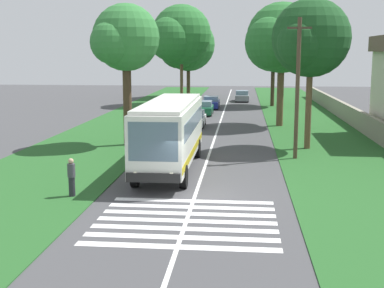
# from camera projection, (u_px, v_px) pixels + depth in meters

# --- Properties ---
(ground) EXTENTS (160.00, 160.00, 0.00)m
(ground) POSITION_uv_depth(u_px,v_px,m) (194.00, 197.00, 22.87)
(ground) COLOR #424244
(grass_verge_left) EXTENTS (120.00, 8.00, 0.04)m
(grass_verge_left) POSITION_uv_depth(u_px,v_px,m) (102.00, 139.00, 38.36)
(grass_verge_left) COLOR #235623
(grass_verge_left) RESTS_ON ground
(grass_verge_right) EXTENTS (120.00, 8.00, 0.04)m
(grass_verge_right) POSITION_uv_depth(u_px,v_px,m) (330.00, 143.00, 36.79)
(grass_verge_right) COLOR #235623
(grass_verge_right) RESTS_ON ground
(centre_line) EXTENTS (110.00, 0.16, 0.01)m
(centre_line) POSITION_uv_depth(u_px,v_px,m) (214.00, 141.00, 37.58)
(centre_line) COLOR silver
(centre_line) RESTS_ON ground
(coach_bus) EXTENTS (11.16, 2.62, 3.73)m
(coach_bus) POSITION_uv_depth(u_px,v_px,m) (171.00, 130.00, 28.05)
(coach_bus) COLOR silver
(coach_bus) RESTS_ON ground
(zebra_crossing) EXTENTS (5.85, 6.80, 0.01)m
(zebra_crossing) POSITION_uv_depth(u_px,v_px,m) (186.00, 221.00, 19.67)
(zebra_crossing) COLOR silver
(zebra_crossing) RESTS_ON ground
(trailing_car_0) EXTENTS (4.30, 1.78, 1.43)m
(trailing_car_0) POSITION_uv_depth(u_px,v_px,m) (194.00, 119.00, 45.02)
(trailing_car_0) COLOR silver
(trailing_car_0) RESTS_ON ground
(trailing_car_1) EXTENTS (4.30, 1.78, 1.43)m
(trailing_car_1) POSITION_uv_depth(u_px,v_px,m) (204.00, 108.00, 53.62)
(trailing_car_1) COLOR #145933
(trailing_car_1) RESTS_ON ground
(trailing_car_2) EXTENTS (4.30, 1.78, 1.43)m
(trailing_car_2) POSITION_uv_depth(u_px,v_px,m) (211.00, 103.00, 59.76)
(trailing_car_2) COLOR navy
(trailing_car_2) RESTS_ON ground
(trailing_car_3) EXTENTS (4.30, 1.78, 1.43)m
(trailing_car_3) POSITION_uv_depth(u_px,v_px,m) (242.00, 96.00, 68.67)
(trailing_car_3) COLOR gray
(trailing_car_3) RESTS_ON ground
(roadside_tree_left_0) EXTENTS (9.62, 7.60, 11.16)m
(roadside_tree_left_0) POSITION_uv_depth(u_px,v_px,m) (187.00, 46.00, 73.53)
(roadside_tree_left_0) COLOR #4C3826
(roadside_tree_left_0) RESTS_ON grass_verge_left
(roadside_tree_left_1) EXTENTS (8.61, 7.28, 12.04)m
(roadside_tree_left_1) POSITION_uv_depth(u_px,v_px,m) (179.00, 36.00, 62.87)
(roadside_tree_left_1) COLOR brown
(roadside_tree_left_1) RESTS_ON grass_verge_left
(roadside_tree_left_2) EXTENTS (5.29, 4.46, 9.47)m
(roadside_tree_left_2) POSITION_uv_depth(u_px,v_px,m) (124.00, 40.00, 34.71)
(roadside_tree_left_2) COLOR #4C3826
(roadside_tree_left_2) RESTS_ON grass_verge_left
(roadside_tree_right_0) EXTENTS (7.60, 6.06, 10.48)m
(roadside_tree_right_0) POSITION_uv_depth(u_px,v_px,m) (279.00, 40.00, 44.17)
(roadside_tree_right_0) COLOR brown
(roadside_tree_right_0) RESTS_ON grass_verge_right
(roadside_tree_right_1) EXTENTS (5.93, 5.02, 9.68)m
(roadside_tree_right_1) POSITION_uv_depth(u_px,v_px,m) (309.00, 40.00, 33.44)
(roadside_tree_right_1) COLOR brown
(roadside_tree_right_1) RESTS_ON grass_verge_right
(roadside_tree_right_2) EXTENTS (8.07, 6.77, 10.82)m
(roadside_tree_right_2) POSITION_uv_depth(u_px,v_px,m) (272.00, 44.00, 61.27)
(roadside_tree_right_2) COLOR #3D2D1E
(roadside_tree_right_2) RESTS_ON grass_verge_right
(utility_pole) EXTENTS (0.24, 1.40, 8.23)m
(utility_pole) POSITION_uv_depth(u_px,v_px,m) (298.00, 87.00, 30.49)
(utility_pole) COLOR #473828
(utility_pole) RESTS_ON grass_verge_right
(roadside_wall) EXTENTS (70.00, 0.40, 1.58)m
(roadside_wall) POSITION_uv_depth(u_px,v_px,m) (364.00, 123.00, 41.23)
(roadside_wall) COLOR gray
(roadside_wall) RESTS_ON grass_verge_right
(pedestrian) EXTENTS (0.34, 0.34, 1.69)m
(pedestrian) POSITION_uv_depth(u_px,v_px,m) (72.00, 177.00, 22.81)
(pedestrian) COLOR #26262D
(pedestrian) RESTS_ON grass_verge_left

